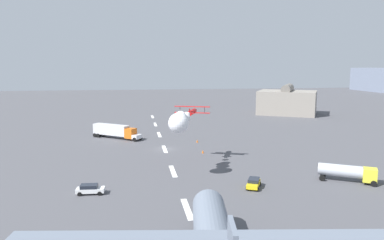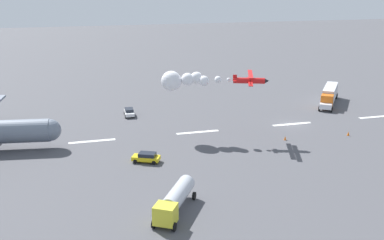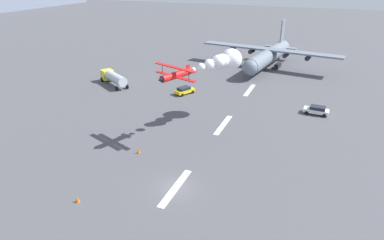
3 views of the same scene
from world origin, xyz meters
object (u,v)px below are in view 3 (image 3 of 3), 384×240
at_px(cargo_transport_plane, 267,56).
at_px(traffic_cone_far, 139,151).
at_px(followme_car_yellow, 317,110).
at_px(traffic_cone_near, 77,199).
at_px(airport_staff_sedan, 184,90).
at_px(stunt_biplane_red, 224,61).
at_px(fuel_tanker_truck, 114,77).

height_order(cargo_transport_plane, traffic_cone_far, cargo_transport_plane).
height_order(followme_car_yellow, traffic_cone_near, followme_car_yellow).
relative_size(followme_car_yellow, traffic_cone_near, 5.85).
bearing_deg(airport_staff_sedan, cargo_transport_plane, -24.94).
xyz_separation_m(stunt_biplane_red, airport_staff_sedan, (8.82, 10.85, -9.26)).
relative_size(followme_car_yellow, traffic_cone_far, 5.85).
xyz_separation_m(stunt_biplane_red, fuel_tanker_truck, (8.30, 27.78, -8.32)).
bearing_deg(traffic_cone_near, fuel_tanker_truck, 28.59).
distance_m(fuel_tanker_truck, airport_staff_sedan, 16.97).
relative_size(cargo_transport_plane, followme_car_yellow, 8.32).
bearing_deg(cargo_transport_plane, airport_staff_sedan, 155.06).
xyz_separation_m(fuel_tanker_truck, followme_car_yellow, (-0.44, -43.03, -0.93)).
distance_m(stunt_biplane_red, traffic_cone_far, 20.25).
bearing_deg(fuel_tanker_truck, followme_car_yellow, -90.59).
bearing_deg(followme_car_yellow, stunt_biplane_red, 117.26).
height_order(stunt_biplane_red, traffic_cone_near, stunt_biplane_red).
distance_m(followme_car_yellow, traffic_cone_near, 42.94).
bearing_deg(stunt_biplane_red, fuel_tanker_truck, 73.37).
bearing_deg(followme_car_yellow, fuel_tanker_truck, 89.41).
bearing_deg(followme_car_yellow, traffic_cone_far, 137.29).
bearing_deg(airport_staff_sedan, followme_car_yellow, -92.12).
bearing_deg(fuel_tanker_truck, airport_staff_sedan, -88.23).
bearing_deg(traffic_cone_far, fuel_tanker_truck, 40.09).
relative_size(airport_staff_sedan, traffic_cone_far, 6.07).
distance_m(followme_car_yellow, airport_staff_sedan, 26.11).
xyz_separation_m(traffic_cone_near, traffic_cone_far, (12.06, -0.73, 0.00)).
distance_m(cargo_transport_plane, traffic_cone_far, 51.83).
bearing_deg(cargo_transport_plane, fuel_tanker_truck, 132.38).
relative_size(cargo_transport_plane, stunt_biplane_red, 2.05).
relative_size(followme_car_yellow, airport_staff_sedan, 0.96).
xyz_separation_m(stunt_biplane_red, traffic_cone_far, (-16.32, 7.06, -9.69)).
distance_m(stunt_biplane_red, fuel_tanker_truck, 30.17).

